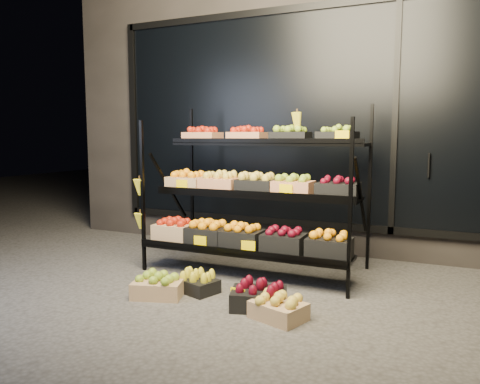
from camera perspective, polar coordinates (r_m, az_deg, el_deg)
The scene contains 8 objects.
ground at distance 4.24m, azimuth -1.50°, elevation -11.67°, with size 24.00×24.00×0.00m, color #514F4C.
building at distance 6.47m, azimuth 8.66°, elevation 10.29°, with size 6.00×2.08×3.50m.
display_rack at distance 4.61m, azimuth 1.62°, elevation -0.15°, with size 2.18×1.02×1.70m.
tag_floor_b at distance 3.77m, azimuth -0.29°, elevation -13.12°, with size 0.13×0.01×0.12m, color #F8D100.
floor_crate_left at distance 4.07m, azimuth -9.94°, elevation -11.16°, with size 0.48×0.41×0.20m.
floor_crate_midleft at distance 4.14m, azimuth -5.21°, elevation -10.93°, with size 0.40×0.35×0.18m.
floor_crate_midright at distance 3.56m, azimuth 4.71°, elevation -13.82°, with size 0.45×0.39×0.19m.
floor_crate_right at distance 3.76m, azimuth 2.31°, elevation -12.53°, with size 0.50×0.43×0.21m.
Camera 1 is at (1.76, -3.62, 1.34)m, focal length 35.00 mm.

